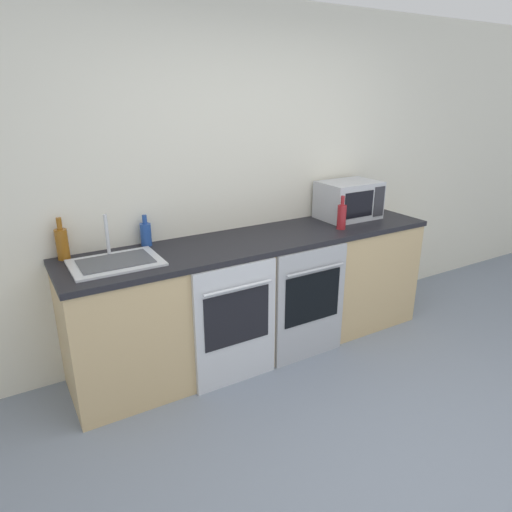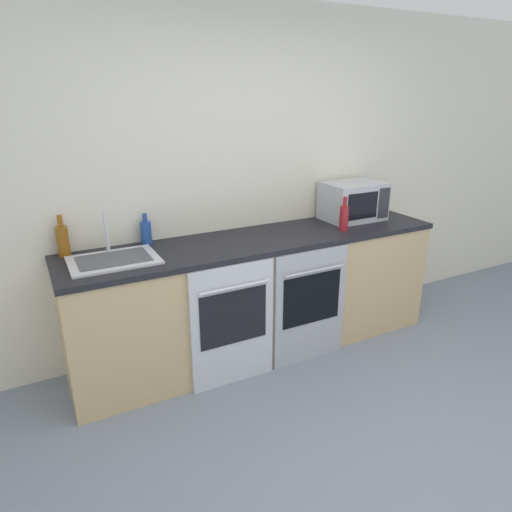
{
  "view_description": "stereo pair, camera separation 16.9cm",
  "coord_description": "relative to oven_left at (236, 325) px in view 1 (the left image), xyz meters",
  "views": [
    {
      "loc": [
        -1.68,
        -1.13,
        1.95
      ],
      "look_at": [
        -0.03,
        1.66,
        0.79
      ],
      "focal_mm": 32.0,
      "sensor_mm": 36.0,
      "label": 1
    },
    {
      "loc": [
        -1.54,
        -1.21,
        1.95
      ],
      "look_at": [
        -0.03,
        1.66,
        0.79
      ],
      "focal_mm": 32.0,
      "sensor_mm": 36.0,
      "label": 2
    }
  ],
  "objects": [
    {
      "name": "bottle_amber",
      "position": [
        -0.95,
        0.58,
        0.59
      ],
      "size": [
        0.08,
        0.08,
        0.28
      ],
      "color": "#8C5114",
      "rests_on": "counter_back"
    },
    {
      "name": "microwave",
      "position": [
        1.34,
        0.44,
        0.64
      ],
      "size": [
        0.5,
        0.36,
        0.32
      ],
      "color": "#B7BABF",
      "rests_on": "counter_back"
    },
    {
      "name": "bottle_red",
      "position": [
        1.06,
        0.2,
        0.58
      ],
      "size": [
        0.07,
        0.07,
        0.27
      ],
      "color": "maroon",
      "rests_on": "counter_back"
    },
    {
      "name": "counter_back",
      "position": [
        0.38,
        0.33,
        0.01
      ],
      "size": [
        2.91,
        0.65,
        0.93
      ],
      "color": "tan",
      "rests_on": "ground_plane"
    },
    {
      "name": "oven_right",
      "position": [
        0.64,
        0.0,
        0.0
      ],
      "size": [
        0.61,
        0.06,
        0.89
      ],
      "color": "#A8AAAF",
      "rests_on": "ground_plane"
    },
    {
      "name": "oven_left",
      "position": [
        0.0,
        0.0,
        0.0
      ],
      "size": [
        0.61,
        0.06,
        0.89
      ],
      "color": "silver",
      "rests_on": "ground_plane"
    },
    {
      "name": "wall_back",
      "position": [
        0.38,
        0.67,
        0.85
      ],
      "size": [
        10.0,
        0.06,
        2.6
      ],
      "color": "silver",
      "rests_on": "ground_plane"
    },
    {
      "name": "sink",
      "position": [
        -0.69,
        0.33,
        0.49
      ],
      "size": [
        0.56,
        0.4,
        0.29
      ],
      "color": "silver",
      "rests_on": "counter_back"
    },
    {
      "name": "bottle_blue",
      "position": [
        -0.4,
        0.58,
        0.57
      ],
      "size": [
        0.08,
        0.08,
        0.22
      ],
      "color": "#234793",
      "rests_on": "counter_back"
    },
    {
      "name": "ground_plane",
      "position": [
        0.38,
        -1.33,
        -0.45
      ],
      "size": [
        16.0,
        16.0,
        0.0
      ],
      "primitive_type": "plane",
      "color": "gray"
    }
  ]
}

